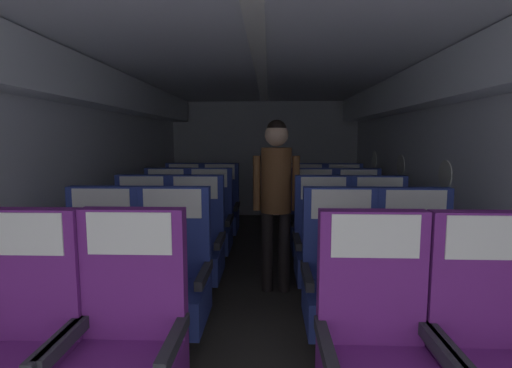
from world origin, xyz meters
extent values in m
cube|color=#3D3833|center=(0.00, 3.60, -0.01)|extent=(3.67, 7.60, 0.02)
cube|color=silver|center=(-1.74, 3.60, 1.07)|extent=(0.08, 7.20, 2.14)
cube|color=silver|center=(1.74, 3.60, 1.07)|extent=(0.08, 7.20, 2.14)
cube|color=silver|center=(0.00, 3.60, 2.14)|extent=(3.55, 7.20, 0.06)
cube|color=silver|center=(0.00, 7.22, 1.07)|extent=(3.55, 0.06, 2.14)
cube|color=silver|center=(-1.55, 3.60, 1.92)|extent=(0.30, 6.91, 0.36)
cube|color=silver|center=(1.55, 3.60, 1.92)|extent=(0.30, 6.91, 0.36)
cube|color=white|center=(0.00, 3.60, 2.10)|extent=(0.12, 6.48, 0.02)
cylinder|color=white|center=(1.69, 3.60, 1.11)|extent=(0.01, 0.26, 0.26)
cylinder|color=white|center=(1.69, 4.80, 1.11)|extent=(0.01, 0.26, 0.26)
cylinder|color=white|center=(1.69, 6.00, 1.11)|extent=(0.01, 0.26, 0.26)
cube|color=#6B237A|center=(-1.06, 1.79, 0.79)|extent=(0.50, 0.09, 0.64)
cube|color=#28282D|center=(-0.82, 1.58, 0.57)|extent=(0.05, 0.43, 0.06)
cube|color=silver|center=(-1.06, 1.74, 1.00)|extent=(0.40, 0.01, 0.20)
cube|color=#6B237A|center=(-0.56, 1.82, 0.79)|extent=(0.50, 0.09, 0.64)
cube|color=#28282D|center=(-0.32, 1.61, 0.57)|extent=(0.05, 0.43, 0.06)
cube|color=#28282D|center=(-0.80, 1.61, 0.57)|extent=(0.05, 0.43, 0.06)
cube|color=silver|center=(-0.56, 1.77, 1.00)|extent=(0.40, 0.01, 0.20)
cube|color=#6B237A|center=(1.07, 1.80, 0.79)|extent=(0.50, 0.09, 0.64)
cube|color=#28282D|center=(0.84, 1.59, 0.57)|extent=(0.05, 0.43, 0.06)
cube|color=silver|center=(1.07, 1.75, 1.00)|extent=(0.40, 0.01, 0.20)
cube|color=#6B237A|center=(0.57, 1.81, 0.79)|extent=(0.50, 0.09, 0.64)
cube|color=#28282D|center=(0.81, 1.60, 0.57)|extent=(0.05, 0.43, 0.06)
cube|color=#28282D|center=(0.33, 1.60, 0.57)|extent=(0.05, 0.43, 0.06)
cube|color=silver|center=(0.57, 1.76, 1.00)|extent=(0.40, 0.01, 0.20)
cube|color=#38383D|center=(-1.06, 2.43, 0.12)|extent=(0.18, 0.19, 0.24)
cube|color=navy|center=(-1.06, 2.43, 0.36)|extent=(0.50, 0.52, 0.24)
cube|color=navy|center=(-1.06, 2.64, 0.79)|extent=(0.50, 0.09, 0.64)
cube|color=#28282D|center=(-0.82, 2.43, 0.57)|extent=(0.05, 0.43, 0.06)
cube|color=#28282D|center=(-1.30, 2.43, 0.57)|extent=(0.05, 0.43, 0.06)
cube|color=silver|center=(-1.06, 2.59, 1.00)|extent=(0.40, 0.01, 0.20)
cube|color=#38383D|center=(-0.57, 2.44, 0.12)|extent=(0.18, 0.19, 0.24)
cube|color=navy|center=(-0.57, 2.44, 0.36)|extent=(0.50, 0.52, 0.24)
cube|color=navy|center=(-0.57, 2.65, 0.79)|extent=(0.50, 0.09, 0.64)
cube|color=#28282D|center=(-0.33, 2.44, 0.57)|extent=(0.05, 0.43, 0.06)
cube|color=#28282D|center=(-0.81, 2.44, 0.57)|extent=(0.05, 0.43, 0.06)
cube|color=silver|center=(-0.57, 2.60, 1.00)|extent=(0.40, 0.01, 0.20)
cube|color=#38383D|center=(1.06, 2.44, 0.12)|extent=(0.18, 0.19, 0.24)
cube|color=navy|center=(1.06, 2.44, 0.36)|extent=(0.50, 0.52, 0.24)
cube|color=navy|center=(1.06, 2.65, 0.79)|extent=(0.50, 0.09, 0.64)
cube|color=#28282D|center=(1.30, 2.44, 0.57)|extent=(0.05, 0.43, 0.06)
cube|color=#28282D|center=(0.82, 2.44, 0.57)|extent=(0.05, 0.43, 0.06)
cube|color=silver|center=(1.06, 2.60, 1.00)|extent=(0.40, 0.01, 0.20)
cube|color=#38383D|center=(0.57, 2.45, 0.12)|extent=(0.18, 0.19, 0.24)
cube|color=navy|center=(0.57, 2.45, 0.36)|extent=(0.50, 0.52, 0.24)
cube|color=navy|center=(0.57, 2.66, 0.79)|extent=(0.50, 0.09, 0.64)
cube|color=#28282D|center=(0.81, 2.45, 0.57)|extent=(0.05, 0.43, 0.06)
cube|color=#28282D|center=(0.33, 2.45, 0.57)|extent=(0.05, 0.43, 0.06)
cube|color=silver|center=(0.57, 2.61, 1.00)|extent=(0.40, 0.01, 0.20)
cube|color=#38383D|center=(-1.07, 3.28, 0.12)|extent=(0.18, 0.19, 0.24)
cube|color=navy|center=(-1.07, 3.28, 0.36)|extent=(0.50, 0.52, 0.24)
cube|color=navy|center=(-1.07, 3.50, 0.79)|extent=(0.50, 0.09, 0.64)
cube|color=#28282D|center=(-0.83, 3.28, 0.57)|extent=(0.05, 0.43, 0.06)
cube|color=#28282D|center=(-1.30, 3.28, 0.57)|extent=(0.05, 0.43, 0.06)
cube|color=silver|center=(-1.07, 3.45, 1.00)|extent=(0.40, 0.01, 0.20)
cube|color=#38383D|center=(-0.57, 3.28, 0.12)|extent=(0.18, 0.19, 0.24)
cube|color=navy|center=(-0.57, 3.28, 0.36)|extent=(0.50, 0.52, 0.24)
cube|color=navy|center=(-0.57, 3.49, 0.79)|extent=(0.50, 0.09, 0.64)
cube|color=#28282D|center=(-0.34, 3.28, 0.57)|extent=(0.05, 0.43, 0.06)
cube|color=#28282D|center=(-0.81, 3.28, 0.57)|extent=(0.05, 0.43, 0.06)
cube|color=silver|center=(-0.57, 3.44, 1.00)|extent=(0.40, 0.01, 0.20)
cube|color=#38383D|center=(1.06, 3.27, 0.12)|extent=(0.18, 0.19, 0.24)
cube|color=navy|center=(1.06, 3.27, 0.36)|extent=(0.50, 0.52, 0.24)
cube|color=navy|center=(1.06, 3.49, 0.79)|extent=(0.50, 0.09, 0.64)
cube|color=#28282D|center=(1.30, 3.27, 0.57)|extent=(0.05, 0.43, 0.06)
cube|color=#28282D|center=(0.82, 3.27, 0.57)|extent=(0.05, 0.43, 0.06)
cube|color=silver|center=(1.06, 3.44, 1.00)|extent=(0.40, 0.01, 0.20)
cube|color=#38383D|center=(0.57, 3.28, 0.12)|extent=(0.18, 0.19, 0.24)
cube|color=navy|center=(0.57, 3.28, 0.36)|extent=(0.50, 0.52, 0.24)
cube|color=navy|center=(0.57, 3.49, 0.79)|extent=(0.50, 0.09, 0.64)
cube|color=#28282D|center=(0.80, 3.28, 0.57)|extent=(0.05, 0.43, 0.06)
cube|color=#28282D|center=(0.33, 3.28, 0.57)|extent=(0.05, 0.43, 0.06)
cube|color=silver|center=(0.57, 3.44, 1.00)|extent=(0.40, 0.01, 0.20)
cube|color=#38383D|center=(-1.07, 4.11, 0.12)|extent=(0.18, 0.19, 0.24)
cube|color=navy|center=(-1.07, 4.11, 0.36)|extent=(0.50, 0.52, 0.24)
cube|color=navy|center=(-1.07, 4.32, 0.79)|extent=(0.50, 0.09, 0.64)
cube|color=#28282D|center=(-0.83, 4.11, 0.57)|extent=(0.05, 0.43, 0.06)
cube|color=#28282D|center=(-1.30, 4.11, 0.57)|extent=(0.05, 0.43, 0.06)
cube|color=silver|center=(-1.07, 4.27, 1.00)|extent=(0.40, 0.01, 0.20)
cube|color=#38383D|center=(-0.58, 4.11, 0.12)|extent=(0.18, 0.19, 0.24)
cube|color=navy|center=(-0.58, 4.11, 0.36)|extent=(0.50, 0.52, 0.24)
cube|color=navy|center=(-0.58, 4.32, 0.79)|extent=(0.50, 0.09, 0.64)
cube|color=#28282D|center=(-0.34, 4.11, 0.57)|extent=(0.05, 0.43, 0.06)
cube|color=#28282D|center=(-0.82, 4.11, 0.57)|extent=(0.05, 0.43, 0.06)
cube|color=silver|center=(-0.58, 4.27, 1.00)|extent=(0.40, 0.01, 0.20)
cube|color=#38383D|center=(1.07, 4.11, 0.12)|extent=(0.18, 0.19, 0.24)
cube|color=navy|center=(1.07, 4.11, 0.36)|extent=(0.50, 0.52, 0.24)
cube|color=navy|center=(1.07, 4.32, 0.79)|extent=(0.50, 0.09, 0.64)
cube|color=#28282D|center=(1.30, 4.11, 0.57)|extent=(0.05, 0.43, 0.06)
cube|color=#28282D|center=(0.83, 4.11, 0.57)|extent=(0.05, 0.43, 0.06)
cube|color=silver|center=(1.07, 4.27, 1.00)|extent=(0.40, 0.01, 0.20)
cube|color=#38383D|center=(0.58, 4.12, 0.12)|extent=(0.18, 0.19, 0.24)
cube|color=navy|center=(0.58, 4.12, 0.36)|extent=(0.50, 0.52, 0.24)
cube|color=navy|center=(0.58, 4.33, 0.79)|extent=(0.50, 0.09, 0.64)
cube|color=#28282D|center=(0.81, 4.12, 0.57)|extent=(0.05, 0.43, 0.06)
cube|color=#28282D|center=(0.34, 4.12, 0.57)|extent=(0.05, 0.43, 0.06)
cube|color=silver|center=(0.58, 4.28, 1.00)|extent=(0.40, 0.01, 0.20)
cube|color=#38383D|center=(-1.06, 4.97, 0.12)|extent=(0.18, 0.19, 0.24)
cube|color=navy|center=(-1.06, 4.97, 0.36)|extent=(0.50, 0.52, 0.24)
cube|color=navy|center=(-1.06, 5.18, 0.79)|extent=(0.50, 0.09, 0.64)
cube|color=#28282D|center=(-0.82, 4.97, 0.57)|extent=(0.05, 0.43, 0.06)
cube|color=#28282D|center=(-1.30, 4.97, 0.57)|extent=(0.05, 0.43, 0.06)
cube|color=silver|center=(-1.06, 5.13, 1.00)|extent=(0.40, 0.01, 0.20)
cube|color=#38383D|center=(-0.57, 4.95, 0.12)|extent=(0.18, 0.19, 0.24)
cube|color=navy|center=(-0.57, 4.95, 0.36)|extent=(0.50, 0.52, 0.24)
cube|color=navy|center=(-0.57, 5.16, 0.79)|extent=(0.50, 0.09, 0.64)
cube|color=#28282D|center=(-0.33, 4.95, 0.57)|extent=(0.05, 0.43, 0.06)
cube|color=#28282D|center=(-0.81, 4.95, 0.57)|extent=(0.05, 0.43, 0.06)
cube|color=silver|center=(-0.57, 5.11, 1.00)|extent=(0.40, 0.01, 0.20)
cube|color=#38383D|center=(1.07, 4.95, 0.12)|extent=(0.18, 0.19, 0.24)
cube|color=navy|center=(1.07, 4.95, 0.36)|extent=(0.50, 0.52, 0.24)
cube|color=navy|center=(1.07, 5.16, 0.79)|extent=(0.50, 0.09, 0.64)
cube|color=#28282D|center=(1.31, 4.95, 0.57)|extent=(0.05, 0.43, 0.06)
cube|color=#28282D|center=(0.83, 4.95, 0.57)|extent=(0.05, 0.43, 0.06)
cube|color=silver|center=(1.07, 5.11, 1.00)|extent=(0.40, 0.01, 0.20)
cube|color=#38383D|center=(0.58, 4.96, 0.12)|extent=(0.18, 0.19, 0.24)
cube|color=navy|center=(0.58, 4.96, 0.36)|extent=(0.50, 0.52, 0.24)
cube|color=navy|center=(0.58, 5.18, 0.79)|extent=(0.50, 0.09, 0.64)
cube|color=#28282D|center=(0.82, 4.96, 0.57)|extent=(0.05, 0.43, 0.06)
cube|color=#28282D|center=(0.34, 4.96, 0.57)|extent=(0.05, 0.43, 0.06)
cube|color=silver|center=(0.58, 5.12, 1.00)|extent=(0.40, 0.01, 0.20)
cylinder|color=black|center=(0.07, 3.57, 0.38)|extent=(0.11, 0.11, 0.76)
cylinder|color=black|center=(0.23, 3.57, 0.38)|extent=(0.11, 0.11, 0.76)
cylinder|color=brown|center=(0.15, 3.57, 1.06)|extent=(0.28, 0.28, 0.60)
cylinder|color=brown|center=(-0.03, 3.57, 1.03)|extent=(0.07, 0.07, 0.51)
cylinder|color=brown|center=(0.33, 3.57, 1.03)|extent=(0.07, 0.07, 0.51)
sphere|color=tan|center=(0.15, 3.57, 1.48)|extent=(0.22, 0.22, 0.22)
sphere|color=black|center=(0.15, 3.57, 1.52)|extent=(0.18, 0.18, 0.18)
camera|label=1|loc=(0.09, 0.05, 1.44)|focal=26.96mm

